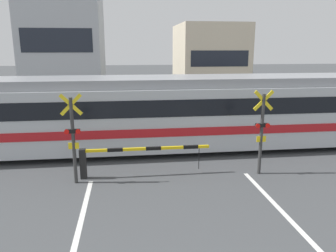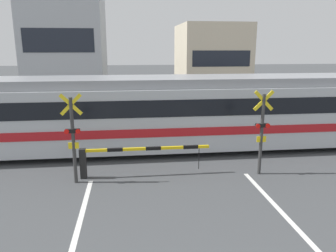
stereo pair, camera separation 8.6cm
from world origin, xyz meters
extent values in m
cube|color=gray|center=(0.00, 10.83, 0.04)|extent=(50.00, 0.10, 0.08)
cube|color=gray|center=(0.00, 12.26, 0.04)|extent=(50.00, 0.10, 0.08)
cube|color=#B7BCC1|center=(0.28, 11.55, 1.45)|extent=(21.57, 2.93, 2.44)
cube|color=gray|center=(0.28, 11.55, 2.85)|extent=(21.35, 2.58, 0.36)
cube|color=red|center=(0.28, 11.55, 1.08)|extent=(21.59, 2.99, 0.32)
cube|color=black|center=(0.28, 11.55, 2.00)|extent=(20.70, 2.97, 0.64)
cylinder|color=black|center=(-6.41, 12.26, 0.38)|extent=(0.76, 0.12, 0.76)
cylinder|color=black|center=(6.96, 10.83, 0.38)|extent=(0.76, 0.12, 0.76)
cylinder|color=black|center=(6.96, 12.26, 0.38)|extent=(0.76, 0.12, 0.76)
cube|color=black|center=(-2.84, 8.64, 0.50)|extent=(0.20, 0.20, 1.00)
cube|color=yellow|center=(-0.74, 8.64, 0.93)|extent=(4.19, 0.09, 0.09)
cube|color=black|center=(-1.79, 8.64, 0.93)|extent=(0.50, 0.10, 0.10)
cube|color=black|center=(-0.53, 8.64, 0.93)|extent=(0.50, 0.10, 0.10)
cube|color=black|center=(0.72, 8.64, 0.93)|extent=(0.50, 0.10, 0.10)
cylinder|color=black|center=(1.02, 8.64, 0.51)|extent=(0.02, 0.02, 0.75)
cube|color=black|center=(2.84, 14.31, 0.50)|extent=(0.20, 0.20, 1.00)
cube|color=yellow|center=(0.74, 14.31, 0.93)|extent=(4.19, 0.09, 0.09)
cube|color=black|center=(1.79, 14.31, 0.93)|extent=(0.50, 0.10, 0.10)
cube|color=black|center=(0.53, 14.31, 0.93)|extent=(0.50, 0.10, 0.10)
cube|color=black|center=(-0.72, 14.31, 0.93)|extent=(0.50, 0.10, 0.10)
cylinder|color=black|center=(-1.02, 14.31, 0.51)|extent=(0.02, 0.02, 0.75)
cylinder|color=#333333|center=(-3.04, 8.30, 1.37)|extent=(0.11, 0.11, 2.74)
cube|color=yellow|center=(-3.04, 8.30, 2.52)|extent=(0.68, 0.04, 0.68)
cube|color=yellow|center=(-3.04, 8.30, 2.52)|extent=(0.68, 0.04, 0.68)
cube|color=black|center=(-3.04, 8.30, 1.70)|extent=(0.44, 0.12, 0.12)
cylinder|color=red|center=(-3.21, 8.23, 1.70)|extent=(0.15, 0.03, 0.15)
cylinder|color=red|center=(-2.87, 8.23, 1.70)|extent=(0.15, 0.03, 0.15)
cube|color=yellow|center=(-3.04, 8.28, 1.23)|extent=(0.32, 0.03, 0.20)
cylinder|color=#333333|center=(3.04, 8.30, 1.37)|extent=(0.11, 0.11, 2.74)
cube|color=yellow|center=(3.04, 8.30, 2.52)|extent=(0.68, 0.04, 0.68)
cube|color=yellow|center=(3.04, 8.30, 2.52)|extent=(0.68, 0.04, 0.68)
cube|color=black|center=(3.04, 8.30, 1.70)|extent=(0.44, 0.12, 0.12)
cylinder|color=red|center=(2.87, 8.23, 1.70)|extent=(0.15, 0.03, 0.15)
cylinder|color=red|center=(3.21, 8.23, 1.70)|extent=(0.15, 0.03, 0.15)
cube|color=yellow|center=(3.04, 8.28, 1.23)|extent=(0.32, 0.03, 0.20)
cylinder|color=brown|center=(0.08, 17.29, 0.40)|extent=(0.13, 0.13, 0.79)
cylinder|color=brown|center=(0.22, 17.29, 0.40)|extent=(0.13, 0.13, 0.79)
cube|color=#386647|center=(0.15, 17.29, 1.11)|extent=(0.38, 0.22, 0.63)
sphere|color=#997056|center=(0.15, 17.29, 1.53)|extent=(0.21, 0.21, 0.21)
cube|color=#B2B7BC|center=(-6.19, 26.73, 4.27)|extent=(6.01, 6.73, 8.53)
cube|color=#1E232D|center=(-6.19, 23.35, 4.69)|extent=(5.05, 0.03, 1.71)
cube|color=beige|center=(5.91, 26.73, 3.05)|extent=(5.44, 6.73, 6.11)
cube|color=#1E232D|center=(5.91, 23.35, 3.36)|extent=(4.57, 0.03, 1.22)
camera|label=1|loc=(-1.39, -1.70, 4.19)|focal=35.00mm
camera|label=2|loc=(-1.30, -1.72, 4.19)|focal=35.00mm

